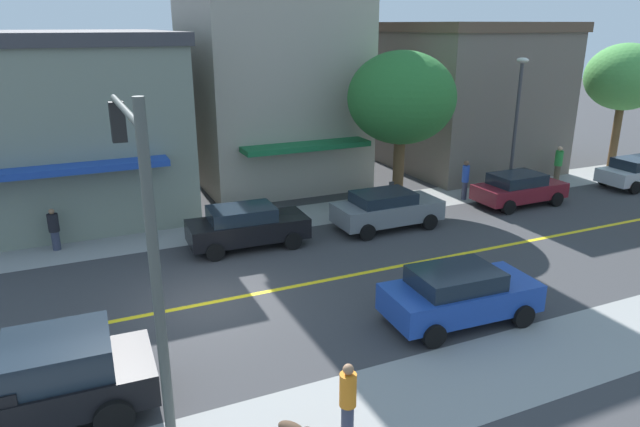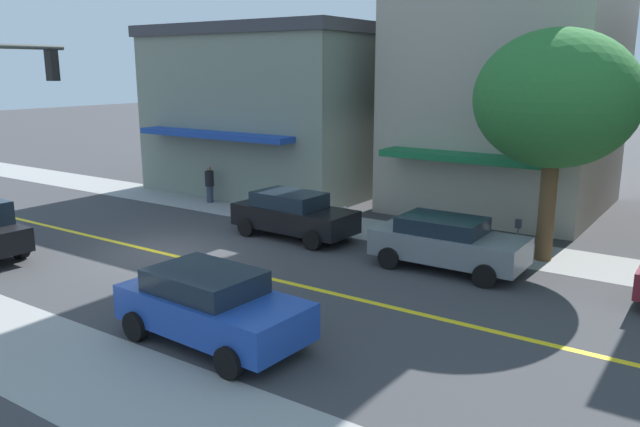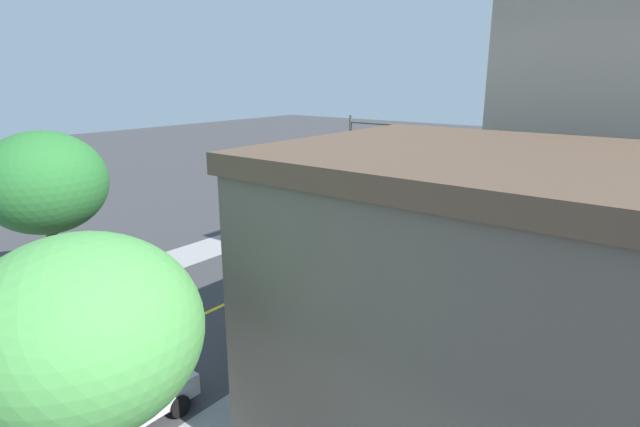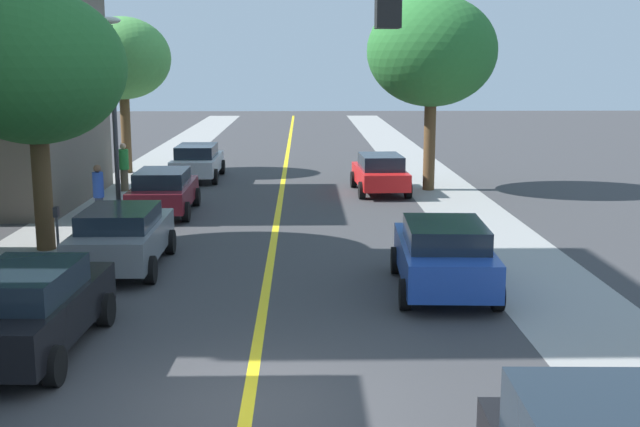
% 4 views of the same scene
% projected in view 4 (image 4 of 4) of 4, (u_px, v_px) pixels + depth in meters
% --- Properties ---
extents(ground_plane, '(140.00, 140.00, 0.00)m').
position_uv_depth(ground_plane, '(247.00, 408.00, 11.64)').
color(ground_plane, '#38383A').
extents(road_centerline_stripe, '(0.20, 126.00, 0.00)m').
position_uv_depth(road_centerline_stripe, '(247.00, 408.00, 11.64)').
color(road_centerline_stripe, yellow).
rests_on(road_centerline_stripe, ground).
extents(street_tree_left_near, '(4.95, 4.95, 7.45)m').
position_uv_depth(street_tree_left_near, '(432.00, 52.00, 30.32)').
color(street_tree_left_near, brown).
rests_on(street_tree_left_near, ground).
extents(street_tree_right_corner, '(4.69, 4.69, 6.81)m').
position_uv_depth(street_tree_right_corner, '(35.00, 68.00, 20.55)').
color(street_tree_right_corner, brown).
rests_on(street_tree_right_corner, ground).
extents(street_tree_left_far, '(4.24, 4.24, 6.89)m').
position_uv_depth(street_tree_left_far, '(123.00, 59.00, 35.17)').
color(street_tree_left_far, brown).
rests_on(street_tree_left_far, ground).
extents(parking_meter, '(0.12, 0.18, 1.27)m').
position_uv_depth(parking_meter, '(57.00, 223.00, 20.66)').
color(parking_meter, '#4C4C51').
rests_on(parking_meter, ground).
extents(traffic_light_mast, '(4.49, 0.32, 6.76)m').
position_uv_depth(traffic_light_mast, '(634.00, 110.00, 8.70)').
color(traffic_light_mast, '#474C47').
rests_on(traffic_light_mast, ground).
extents(street_lamp, '(0.70, 0.36, 6.40)m').
position_uv_depth(street_lamp, '(113.00, 92.00, 26.62)').
color(street_lamp, '#38383D').
rests_on(street_lamp, ground).
extents(red_sedan_right_curb, '(2.09, 4.22, 1.48)m').
position_uv_depth(red_sedan_right_curb, '(380.00, 173.00, 30.45)').
color(red_sedan_right_curb, red).
rests_on(red_sedan_right_curb, ground).
extents(maroon_sedan_left_curb, '(2.04, 4.26, 1.48)m').
position_uv_depth(maroon_sedan_left_curb, '(164.00, 191.00, 26.23)').
color(maroon_sedan_left_curb, maroon).
rests_on(maroon_sedan_left_curb, ground).
extents(silver_sedan_left_curb, '(2.00, 4.57, 1.48)m').
position_uv_depth(silver_sedan_left_curb, '(197.00, 161.00, 33.95)').
color(silver_sedan_left_curb, '#B7BABF').
rests_on(silver_sedan_left_curb, ground).
extents(black_sedan_left_curb, '(2.10, 4.41, 1.55)m').
position_uv_depth(black_sedan_left_curb, '(30.00, 308.00, 13.67)').
color(black_sedan_left_curb, black).
rests_on(black_sedan_left_curb, ground).
extents(grey_sedan_left_curb, '(2.07, 4.34, 1.52)m').
position_uv_depth(grey_sedan_left_curb, '(122.00, 236.00, 19.33)').
color(grey_sedan_left_curb, slate).
rests_on(grey_sedan_left_curb, ground).
extents(blue_sedan_right_curb, '(2.26, 4.34, 1.56)m').
position_uv_depth(blue_sedan_right_curb, '(444.00, 255.00, 17.40)').
color(blue_sedan_right_curb, '#1E429E').
rests_on(blue_sedan_right_curb, ground).
extents(pedestrian_green_shirt, '(0.39, 0.39, 1.87)m').
position_uv_depth(pedestrian_green_shirt, '(124.00, 166.00, 30.83)').
color(pedestrian_green_shirt, brown).
rests_on(pedestrian_green_shirt, ground).
extents(pedestrian_blue_shirt, '(0.33, 0.33, 1.87)m').
position_uv_depth(pedestrian_blue_shirt, '(99.00, 192.00, 24.50)').
color(pedestrian_blue_shirt, '#33384C').
rests_on(pedestrian_blue_shirt, ground).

